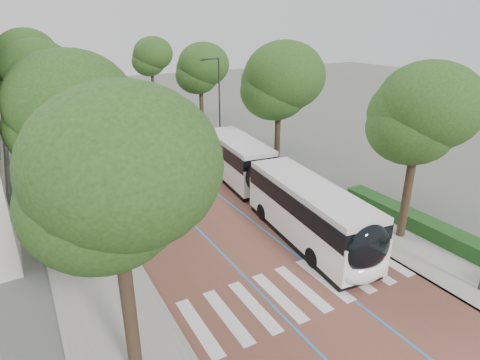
% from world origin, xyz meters
% --- Properties ---
extents(ground, '(160.00, 160.00, 0.00)m').
position_xyz_m(ground, '(0.00, 0.00, 0.00)').
color(ground, '#51544C').
rests_on(ground, ground).
extents(road, '(11.00, 140.00, 0.02)m').
position_xyz_m(road, '(0.00, 40.00, 0.01)').
color(road, brown).
rests_on(road, ground).
extents(sidewalk_left, '(4.00, 140.00, 0.12)m').
position_xyz_m(sidewalk_left, '(-7.50, 40.00, 0.06)').
color(sidewalk_left, gray).
rests_on(sidewalk_left, ground).
extents(sidewalk_right, '(4.00, 140.00, 0.12)m').
position_xyz_m(sidewalk_right, '(7.50, 40.00, 0.06)').
color(sidewalk_right, gray).
rests_on(sidewalk_right, ground).
extents(kerb_left, '(0.20, 140.00, 0.14)m').
position_xyz_m(kerb_left, '(-5.60, 40.00, 0.06)').
color(kerb_left, gray).
rests_on(kerb_left, ground).
extents(kerb_right, '(0.20, 140.00, 0.14)m').
position_xyz_m(kerb_right, '(5.60, 40.00, 0.06)').
color(kerb_right, gray).
rests_on(kerb_right, ground).
extents(zebra_crossing, '(10.55, 3.60, 0.01)m').
position_xyz_m(zebra_crossing, '(0.20, 1.00, 0.03)').
color(zebra_crossing, silver).
rests_on(zebra_crossing, ground).
extents(lane_line_left, '(0.12, 126.00, 0.01)m').
position_xyz_m(lane_line_left, '(-1.60, 40.00, 0.02)').
color(lane_line_left, '#2675C1').
rests_on(lane_line_left, road).
extents(lane_line_right, '(0.12, 126.00, 0.01)m').
position_xyz_m(lane_line_right, '(1.60, 40.00, 0.02)').
color(lane_line_right, '#2675C1').
rests_on(lane_line_right, road).
extents(hedge, '(1.20, 14.00, 0.80)m').
position_xyz_m(hedge, '(9.10, 0.00, 0.52)').
color(hedge, '#183E15').
rests_on(hedge, sidewalk_right).
extents(streetlight_far, '(1.82, 0.20, 8.00)m').
position_xyz_m(streetlight_far, '(6.62, 22.00, 4.82)').
color(streetlight_far, '#323134').
rests_on(streetlight_far, sidewalk_right).
extents(lamp_post_left, '(0.14, 0.14, 8.00)m').
position_xyz_m(lamp_post_left, '(-6.10, 8.00, 4.12)').
color(lamp_post_left, '#323134').
rests_on(lamp_post_left, sidewalk_left).
extents(trees_left, '(6.34, 60.84, 9.89)m').
position_xyz_m(trees_left, '(-7.50, 28.60, 6.72)').
color(trees_left, black).
rests_on(trees_left, ground).
extents(trees_right, '(5.91, 47.15, 9.27)m').
position_xyz_m(trees_right, '(7.70, 21.48, 6.56)').
color(trees_right, black).
rests_on(trees_right, ground).
extents(lead_bus, '(4.39, 18.55, 3.20)m').
position_xyz_m(lead_bus, '(3.46, 8.08, 1.63)').
color(lead_bus, black).
rests_on(lead_bus, ground).
extents(bus_queued_0, '(3.16, 12.51, 3.20)m').
position_xyz_m(bus_queued_0, '(2.26, 24.50, 1.62)').
color(bus_queued_0, white).
rests_on(bus_queued_0, ground).
extents(bus_queued_1, '(3.23, 12.52, 3.20)m').
position_xyz_m(bus_queued_1, '(3.08, 37.54, 1.62)').
color(bus_queued_1, white).
rests_on(bus_queued_1, ground).
extents(bus_queued_2, '(3.18, 12.51, 3.20)m').
position_xyz_m(bus_queued_2, '(2.63, 49.98, 1.62)').
color(bus_queued_2, white).
rests_on(bus_queued_2, ground).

